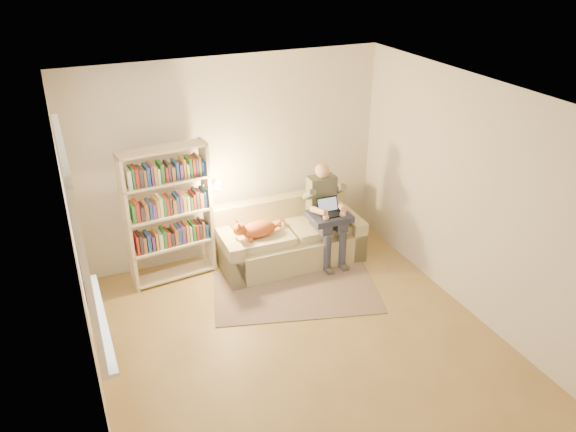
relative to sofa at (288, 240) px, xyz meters
name	(u,v)px	position (x,y,z in m)	size (l,w,h in m)	color
floor	(305,349)	(-0.56, -1.73, -0.28)	(4.50, 4.50, 0.00)	olive
ceiling	(310,103)	(-0.56, -1.73, 2.32)	(4.00, 4.50, 0.02)	white
wall_left	(83,288)	(-2.56, -1.73, 1.02)	(0.02, 4.50, 2.60)	silver
wall_right	(478,203)	(1.44, -1.73, 1.02)	(0.02, 4.50, 2.60)	silver
wall_back	(231,160)	(-0.56, 0.52, 1.02)	(4.00, 0.02, 2.60)	silver
wall_front	(466,407)	(-0.56, -3.98, 1.02)	(4.00, 0.02, 2.60)	silver
window	(86,267)	(-2.51, -1.53, 1.09)	(0.12, 1.52, 1.69)	white
sofa	(288,240)	(0.00, 0.00, 0.00)	(1.86, 0.86, 0.78)	#C0B788
person	(325,207)	(0.45, -0.15, 0.45)	(0.36, 0.58, 1.30)	#636955
cat	(258,228)	(-0.45, -0.11, 0.32)	(0.68, 0.25, 0.25)	orange
blanket	(326,217)	(0.39, -0.27, 0.38)	(0.51, 0.41, 0.08)	#242A40
laptop	(325,210)	(0.39, -0.26, 0.47)	(0.28, 0.26, 0.23)	black
bookshelf	(168,209)	(-1.47, 0.17, 0.67)	(1.16, 0.36, 1.72)	beige
rug	(296,291)	(-0.23, -0.74, -0.28)	(1.94, 1.15, 0.01)	gray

